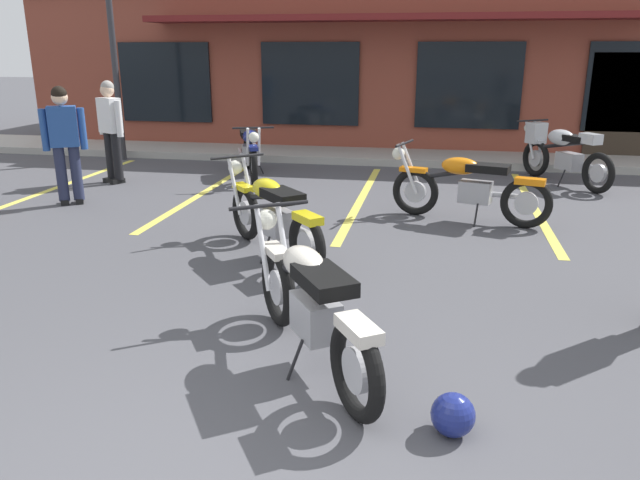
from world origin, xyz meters
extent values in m
plane|color=#47474C|center=(0.00, 3.43, 0.00)|extent=(80.00, 80.00, 0.00)
cube|color=#A8A59E|center=(0.00, 10.54, 0.07)|extent=(22.00, 1.80, 0.14)
cube|color=brown|center=(0.00, 14.09, 1.77)|extent=(16.33, 6.07, 3.54)
cube|color=black|center=(-4.90, 11.02, 1.45)|extent=(2.09, 0.06, 1.70)
cube|color=black|center=(-1.63, 11.02, 1.45)|extent=(2.09, 0.06, 1.70)
cube|color=black|center=(1.63, 11.02, 1.45)|extent=(2.09, 0.06, 1.70)
cube|color=#33281E|center=(4.49, 11.02, 1.05)|extent=(1.10, 0.06, 2.10)
cube|color=maroon|center=(0.00, 10.61, 2.74)|extent=(9.80, 0.90, 0.12)
cube|color=#DBCC4C|center=(-4.97, 6.94, 0.00)|extent=(0.12, 4.80, 0.01)
cube|color=#DBCC4C|center=(-2.49, 6.94, 0.00)|extent=(0.12, 4.80, 0.01)
cube|color=#DBCC4C|center=(0.00, 6.94, 0.00)|extent=(0.12, 4.80, 0.01)
cube|color=#DBCC4C|center=(2.49, 6.94, 0.00)|extent=(0.12, 4.80, 0.01)
torus|color=black|center=(0.68, 1.24, 0.32)|extent=(0.44, 0.59, 0.64)
cylinder|color=#B7B7BC|center=(0.68, 1.24, 0.32)|extent=(0.21, 0.27, 0.29)
torus|color=black|center=(-0.12, 2.44, 0.32)|extent=(0.44, 0.59, 0.64)
cylinder|color=#B7B7BC|center=(-0.12, 2.44, 0.32)|extent=(0.21, 0.27, 0.29)
cylinder|color=silver|center=(-0.25, 2.48, 0.64)|extent=(0.22, 0.30, 0.66)
cylinder|color=silver|center=(-0.10, 2.58, 0.64)|extent=(0.22, 0.30, 0.66)
cylinder|color=black|center=(-0.22, 2.59, 0.96)|extent=(0.57, 0.39, 0.03)
sphere|color=silver|center=(-0.26, 2.66, 0.82)|extent=(0.24, 0.24, 0.17)
cube|color=beige|center=(-0.14, 2.48, 0.62)|extent=(0.32, 0.38, 0.06)
cube|color=#9E9EA3|center=(0.32, 1.78, 0.40)|extent=(0.42, 0.47, 0.28)
cylinder|color=silver|center=(0.65, 1.55, 0.36)|extent=(0.36, 0.50, 0.07)
cylinder|color=black|center=(0.21, 1.94, 0.64)|extent=(0.57, 0.82, 0.26)
ellipsoid|color=beige|center=(0.20, 1.96, 0.72)|extent=(0.48, 0.54, 0.22)
cube|color=black|center=(0.40, 1.66, 0.72)|extent=(0.52, 0.59, 0.10)
cube|color=beige|center=(0.69, 1.23, 0.60)|extent=(0.33, 0.39, 0.08)
cylinder|color=black|center=(0.21, 1.62, 0.14)|extent=(0.13, 0.09, 0.29)
torus|color=black|center=(-2.40, 8.94, 0.32)|extent=(0.33, 0.63, 0.64)
cylinder|color=#B7B7BC|center=(-2.40, 8.94, 0.32)|extent=(0.16, 0.29, 0.29)
torus|color=black|center=(-1.88, 7.59, 0.32)|extent=(0.33, 0.63, 0.64)
cylinder|color=#B7B7BC|center=(-1.88, 7.59, 0.32)|extent=(0.16, 0.29, 0.29)
cylinder|color=silver|center=(-1.76, 7.53, 0.64)|extent=(0.16, 0.32, 0.66)
cylinder|color=silver|center=(-1.92, 7.47, 0.64)|extent=(0.16, 0.32, 0.66)
cylinder|color=black|center=(-1.81, 7.43, 0.96)|extent=(0.63, 0.27, 0.03)
sphere|color=silver|center=(-1.78, 7.35, 0.82)|extent=(0.22, 0.22, 0.17)
cube|color=navy|center=(-1.86, 7.56, 0.62)|extent=(0.26, 0.39, 0.06)
cube|color=#9E9EA3|center=(-2.17, 8.34, 0.40)|extent=(0.37, 0.46, 0.28)
cylinder|color=silver|center=(-2.43, 8.63, 0.36)|extent=(0.27, 0.54, 0.07)
cylinder|color=black|center=(-2.09, 8.15, 0.64)|extent=(0.40, 0.90, 0.26)
ellipsoid|color=navy|center=(-2.09, 8.13, 0.72)|extent=(0.42, 0.54, 0.22)
cube|color=black|center=(-2.22, 8.47, 0.72)|extent=(0.45, 0.59, 0.10)
cube|color=navy|center=(-2.41, 8.95, 0.60)|extent=(0.28, 0.39, 0.08)
cylinder|color=black|center=(-2.03, 8.47, 0.14)|extent=(0.13, 0.07, 0.29)
torus|color=black|center=(3.56, 7.98, 0.32)|extent=(0.42, 0.60, 0.64)
cylinder|color=#B7B7BC|center=(3.56, 7.98, 0.32)|extent=(0.20, 0.28, 0.29)
torus|color=black|center=(2.80, 9.21, 0.32)|extent=(0.42, 0.60, 0.64)
cylinder|color=#B7B7BC|center=(2.80, 9.21, 0.32)|extent=(0.20, 0.28, 0.29)
cylinder|color=silver|center=(2.67, 9.25, 0.64)|extent=(0.21, 0.30, 0.66)
cylinder|color=silver|center=(2.82, 9.34, 0.64)|extent=(0.21, 0.30, 0.66)
cylinder|color=black|center=(2.70, 9.36, 0.96)|extent=(0.58, 0.37, 0.03)
sphere|color=silver|center=(2.66, 9.43, 0.82)|extent=(0.23, 0.23, 0.17)
cube|color=silver|center=(2.78, 9.24, 0.62)|extent=(0.31, 0.38, 0.06)
cube|color=#9E9EA3|center=(3.22, 8.53, 0.40)|extent=(0.41, 0.47, 0.28)
cylinder|color=silver|center=(3.53, 8.29, 0.36)|extent=(0.35, 0.50, 0.07)
cylinder|color=black|center=(3.11, 8.70, 0.64)|extent=(0.55, 0.83, 0.26)
ellipsoid|color=silver|center=(3.09, 8.73, 0.76)|extent=(0.53, 0.60, 0.26)
cube|color=silver|center=(2.77, 9.25, 0.76)|extent=(0.36, 0.35, 0.36)
cube|color=black|center=(3.27, 8.44, 0.78)|extent=(0.41, 0.47, 0.10)
cube|color=silver|center=(3.43, 8.19, 0.82)|extent=(0.34, 0.38, 0.16)
cylinder|color=black|center=(3.10, 8.37, 0.14)|extent=(0.13, 0.09, 0.29)
torus|color=black|center=(2.21, 5.75, 0.32)|extent=(0.64, 0.27, 0.64)
cylinder|color=#B7B7BC|center=(2.21, 5.75, 0.32)|extent=(0.29, 0.14, 0.29)
torus|color=black|center=(0.83, 6.14, 0.32)|extent=(0.64, 0.27, 0.64)
cylinder|color=#B7B7BC|center=(0.83, 6.14, 0.32)|extent=(0.29, 0.14, 0.29)
cylinder|color=silver|center=(0.71, 6.09, 0.64)|extent=(0.32, 0.13, 0.66)
cylinder|color=silver|center=(0.75, 6.26, 0.64)|extent=(0.32, 0.13, 0.66)
cylinder|color=black|center=(0.65, 6.19, 0.96)|extent=(0.21, 0.64, 0.03)
sphere|color=silver|center=(0.58, 6.22, 0.82)|extent=(0.21, 0.21, 0.17)
cube|color=orange|center=(0.79, 6.16, 0.62)|extent=(0.38, 0.23, 0.06)
cube|color=#9E9EA3|center=(1.60, 5.93, 0.40)|extent=(0.45, 0.34, 0.28)
cylinder|color=silver|center=(1.99, 5.96, 0.36)|extent=(0.55, 0.22, 0.07)
cylinder|color=black|center=(1.40, 5.98, 0.64)|extent=(0.92, 0.31, 0.26)
ellipsoid|color=orange|center=(1.38, 5.99, 0.72)|extent=(0.53, 0.38, 0.22)
cube|color=black|center=(1.73, 5.89, 0.72)|extent=(0.58, 0.41, 0.10)
cube|color=orange|center=(2.23, 5.75, 0.60)|extent=(0.39, 0.25, 0.08)
cylinder|color=black|center=(1.61, 5.73, 0.14)|extent=(0.06, 0.14, 0.29)
torus|color=black|center=(-0.12, 3.57, 0.32)|extent=(0.50, 0.54, 0.64)
cylinder|color=#B7B7BC|center=(-0.12, 3.57, 0.32)|extent=(0.24, 0.25, 0.29)
torus|color=black|center=(-1.08, 4.64, 0.32)|extent=(0.50, 0.54, 0.64)
cylinder|color=#B7B7BC|center=(-1.08, 4.64, 0.32)|extent=(0.24, 0.25, 0.29)
cylinder|color=silver|center=(-1.21, 4.66, 0.64)|extent=(0.25, 0.27, 0.66)
cylinder|color=silver|center=(-1.08, 4.78, 0.64)|extent=(0.25, 0.27, 0.66)
cylinder|color=black|center=(-1.20, 4.78, 0.96)|extent=(0.51, 0.46, 0.03)
sphere|color=silver|center=(-1.25, 4.84, 0.82)|extent=(0.24, 0.24, 0.17)
cube|color=yellow|center=(-1.11, 4.67, 0.62)|extent=(0.34, 0.36, 0.06)
cube|color=#9E9EA3|center=(-0.55, 4.05, 0.40)|extent=(0.45, 0.46, 0.28)
cylinder|color=silver|center=(-0.20, 3.87, 0.36)|extent=(0.42, 0.46, 0.07)
cylinder|color=black|center=(-0.68, 4.20, 0.64)|extent=(0.67, 0.74, 0.26)
ellipsoid|color=yellow|center=(-0.69, 4.21, 0.72)|extent=(0.51, 0.53, 0.22)
cube|color=black|center=(-0.45, 3.94, 0.72)|extent=(0.56, 0.57, 0.10)
cube|color=yellow|center=(-0.11, 3.56, 0.60)|extent=(0.36, 0.37, 0.08)
cylinder|color=black|center=(-0.63, 3.88, 0.14)|extent=(0.12, 0.11, 0.29)
cube|color=black|center=(-4.15, 7.24, 0.04)|extent=(0.20, 0.26, 0.08)
cube|color=black|center=(-4.33, 7.34, 0.04)|extent=(0.20, 0.26, 0.08)
cylinder|color=black|center=(-4.13, 7.28, 0.46)|extent=(0.20, 0.20, 0.80)
cylinder|color=black|center=(-4.31, 7.37, 0.46)|extent=(0.20, 0.20, 0.80)
cube|color=silver|center=(-4.22, 7.33, 1.12)|extent=(0.44, 0.37, 0.56)
cylinder|color=silver|center=(-4.00, 7.21, 1.08)|extent=(0.13, 0.13, 0.58)
cylinder|color=silver|center=(-4.44, 7.44, 1.08)|extent=(0.13, 0.13, 0.58)
sphere|color=beige|center=(-4.22, 7.33, 1.52)|extent=(0.30, 0.30, 0.22)
sphere|color=gray|center=(-4.22, 7.34, 1.57)|extent=(0.28, 0.28, 0.21)
cube|color=black|center=(-4.20, 5.80, 0.04)|extent=(0.20, 0.26, 0.08)
cube|color=black|center=(-4.02, 5.89, 0.04)|extent=(0.20, 0.26, 0.08)
cylinder|color=#232842|center=(-4.18, 5.76, 0.46)|extent=(0.20, 0.20, 0.80)
cylinder|color=#232842|center=(-4.00, 5.86, 0.46)|extent=(0.20, 0.20, 0.80)
cube|color=#23478C|center=(-4.09, 5.81, 1.12)|extent=(0.44, 0.38, 0.56)
cylinder|color=#23478C|center=(-4.31, 5.69, 1.08)|extent=(0.14, 0.14, 0.58)
cylinder|color=#23478C|center=(-3.87, 5.93, 1.08)|extent=(0.14, 0.14, 0.58)
sphere|color=beige|center=(-4.09, 5.81, 1.52)|extent=(0.30, 0.30, 0.22)
sphere|color=black|center=(-4.08, 5.80, 1.57)|extent=(0.29, 0.29, 0.21)
sphere|color=navy|center=(1.26, 1.17, 0.13)|extent=(0.26, 0.26, 0.26)
cube|color=black|center=(1.26, 1.27, 0.12)|extent=(0.18, 0.03, 0.09)
cylinder|color=#2D2D33|center=(-5.20, 9.44, 2.30)|extent=(0.12, 0.12, 4.61)
camera|label=1|loc=(1.08, -2.00, 2.16)|focal=34.30mm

